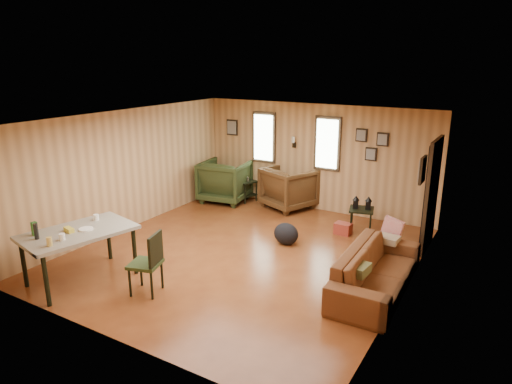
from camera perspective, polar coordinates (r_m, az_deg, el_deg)
room at (r=7.92m, az=0.59°, el=0.68°), size 5.54×6.04×2.44m
sofa at (r=7.04m, az=14.90°, el=-8.66°), size 0.71×2.24×0.87m
recliner_brown at (r=10.51m, az=4.14°, el=0.76°), size 1.31×1.27×1.05m
recliner_green at (r=11.02m, az=-3.88°, el=1.62°), size 1.21×1.15×1.10m
end_table at (r=11.07m, az=-1.36°, el=0.65°), size 0.60×0.58×0.62m
side_table at (r=9.27m, az=13.08°, el=-1.91°), size 0.57×0.57×0.75m
cooler at (r=9.20m, az=10.83°, el=-4.51°), size 0.33×0.25×0.23m
backpack at (r=8.55m, az=3.78°, el=-5.23°), size 0.49×0.38×0.41m
sofa_pillows at (r=7.35m, az=14.42°, el=-6.93°), size 0.56×1.89×0.39m
dining_table at (r=7.51m, az=-21.45°, el=-5.07°), size 1.31×1.79×1.06m
dining_chair at (r=6.89m, az=-13.19°, el=-8.27°), size 0.53×0.53×0.94m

